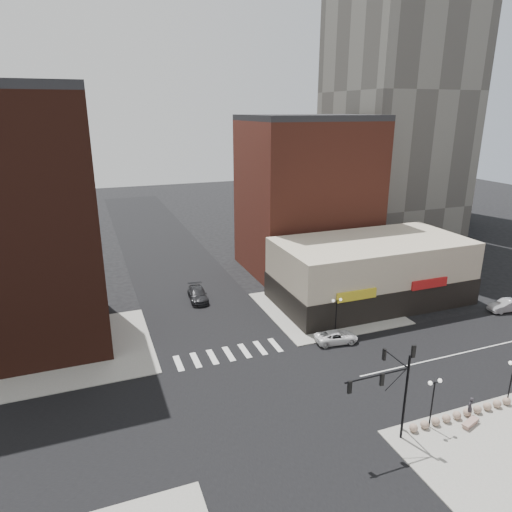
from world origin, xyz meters
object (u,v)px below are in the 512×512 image
traffic_signal (393,381)px  silver_sedan (506,306)px  pedestrian (470,407)px  street_lamp_se_a (434,391)px  stone_bench (470,423)px  white_suv (336,337)px  street_lamp_ne (337,307)px  dark_sedan_north (198,294)px

traffic_signal → silver_sedan: 30.99m
silver_sedan → pedestrian: 24.32m
street_lamp_se_a → stone_bench: bearing=-18.0°
street_lamp_se_a → white_suv: (0.26, 14.50, -2.65)m
traffic_signal → street_lamp_se_a: size_ratio=1.87×
street_lamp_ne → stone_bench: 17.38m
pedestrian → stone_bench: bearing=22.7°
white_suv → traffic_signal: bearing=171.6°
dark_sedan_north → pedestrian: bearing=-60.0°
street_lamp_se_a → silver_sedan: size_ratio=0.94×
street_lamp_se_a → street_lamp_ne: 16.03m
silver_sedan → white_suv: bearing=-85.7°
dark_sedan_north → white_suv: bearing=-51.2°
traffic_signal → street_lamp_se_a: traffic_signal is taller
street_lamp_ne → pedestrian: (2.84, -16.08, -2.31)m
white_suv → pedestrian: bearing=-158.9°
white_suv → pedestrian: pedestrian is taller
silver_sedan → stone_bench: (-20.54, -15.05, -0.39)m
street_lamp_se_a → dark_sedan_north: street_lamp_se_a is taller
stone_bench → street_lamp_ne: bearing=79.6°
street_lamp_ne → stone_bench: street_lamp_ne is taller
white_suv → street_lamp_se_a: bearing=-173.8°
pedestrian → stone_bench: (-0.76, -0.92, -0.64)m
street_lamp_ne → pedestrian: size_ratio=2.41×
dark_sedan_north → pedestrian: (14.54, -30.77, 0.20)m
traffic_signal → pedestrian: (7.60, -0.25, -3.98)m
white_suv → dark_sedan_north: bearing=41.4°
silver_sedan → stone_bench: size_ratio=2.42×
street_lamp_se_a → pedestrian: (3.84, -0.08, -2.31)m
white_suv → stone_bench: 15.76m
traffic_signal → dark_sedan_north: traffic_signal is taller
white_suv → dark_sedan_north: size_ratio=0.85×
pedestrian → white_suv: bearing=-103.9°
pedestrian → street_lamp_ne: bearing=-107.7°
white_suv → pedestrian: 15.02m
street_lamp_se_a → pedestrian: bearing=-1.2°
traffic_signal → white_suv: traffic_signal is taller
dark_sedan_north → stone_bench: (13.78, -31.69, -0.44)m
street_lamp_se_a → street_lamp_ne: size_ratio=1.00×
street_lamp_ne → silver_sedan: (22.62, -1.95, -2.56)m
traffic_signal → dark_sedan_north: 31.58m
traffic_signal → stone_bench: size_ratio=4.24×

